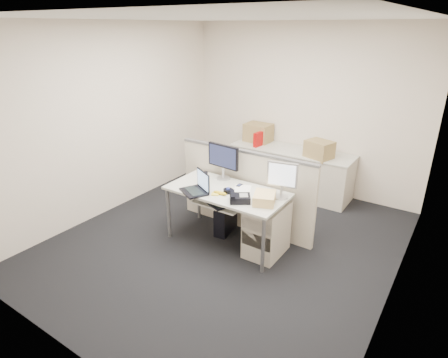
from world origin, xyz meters
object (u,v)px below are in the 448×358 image
Objects in this scene: desk at (227,195)px; desk_phone at (240,198)px; laptop at (194,183)px; monitor_main at (223,162)px.

desk is 0.36m from desk_phone.
desk_phone is at bearing 38.22° from laptop.
desk is 4.37× the size of laptop.
desk_phone is at bearing -35.03° from monitor_main.
monitor_main is (-0.25, 0.29, 0.30)m from desk.
laptop is at bearing -89.49° from monitor_main.
desk_phone is at bearing -30.96° from desk.
monitor_main is at bearing 113.74° from laptop.
laptop is at bearing 155.35° from desk_phone.
desk_phone is (0.30, -0.18, 0.10)m from desk.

